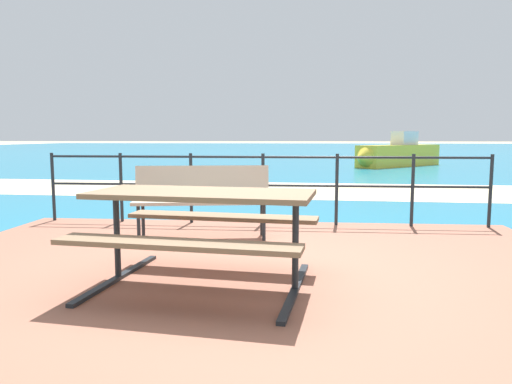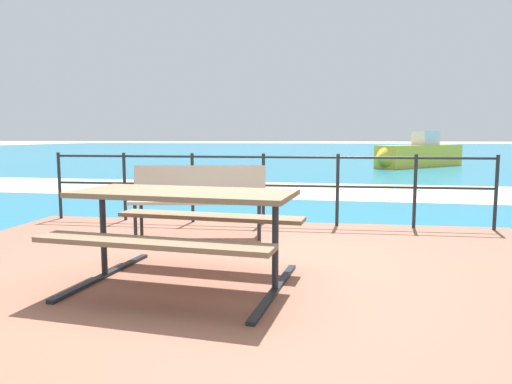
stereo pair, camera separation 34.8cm
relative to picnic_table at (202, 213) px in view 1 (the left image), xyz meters
The scene contains 8 objects.
ground_plane 0.76m from the picnic_table, 47.96° to the left, with size 240.00×240.00×0.00m, color tan.
patio_paving 0.73m from the picnic_table, 47.96° to the left, with size 6.40×5.20×0.06m, color #935B47.
sea_water 40.31m from the picnic_table, 89.61° to the left, with size 90.00×90.00×0.01m, color teal.
beach_strip 7.37m from the picnic_table, 87.88° to the left, with size 54.00×3.41×0.01m, color beige.
picnic_table is the anchor object (origin of this frame).
park_bench 1.83m from the picnic_table, 101.50° to the left, with size 1.61×0.66×0.84m.
railing_fence 2.74m from the picnic_table, 84.31° to the left, with size 5.94×0.04×0.95m.
boat_near 17.27m from the picnic_table, 73.76° to the left, with size 4.22×4.21×1.45m.
Camera 1 is at (0.47, -3.91, 1.23)m, focal length 33.36 mm.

